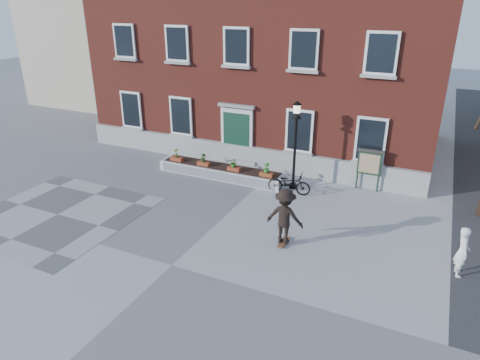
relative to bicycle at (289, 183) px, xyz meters
The scene contains 10 objects.
ground 6.95m from the bicycle, 102.79° to the right, with size 100.00×100.00×0.00m, color #9B9A9D.
checker_patch 9.50m from the bicycle, 142.58° to the right, with size 6.00×6.00×0.01m, color #525255.
distant_building 24.35m from the bicycle, 145.89° to the left, with size 10.00×12.00×13.00m, color #BEB499.
bicycle is the anchor object (origin of this frame).
bystander 7.48m from the bicycle, 27.28° to the right, with size 0.59×0.39×1.62m, color white.
brick_building 9.91m from the bicycle, 116.13° to the left, with size 18.40×10.85×12.60m.
planter_assembly 3.55m from the bicycle, behind, with size 6.20×1.12×1.15m.
lamp_post 2.14m from the bicycle, 91.69° to the left, with size 0.40×0.40×3.93m.
notice_board 3.58m from the bicycle, 31.58° to the left, with size 1.10×0.16×1.87m.
skateboarder 4.23m from the bicycle, 73.12° to the right, with size 1.29×0.78×2.04m.
Camera 1 is at (6.83, -9.40, 7.78)m, focal length 32.00 mm.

